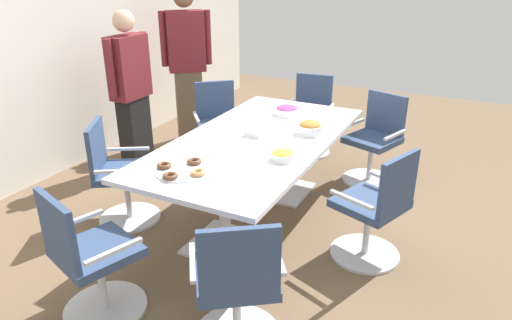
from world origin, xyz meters
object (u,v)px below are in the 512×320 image
Objects in this scene: office_chair_5 at (218,129)px; napkin_pile at (256,130)px; person_standing_0 at (131,90)px; donut_platter at (182,170)px; office_chair_4 at (310,119)px; office_chair_6 at (119,178)px; conference_table at (256,152)px; office_chair_3 at (375,144)px; office_chair_1 at (237,289)px; person_standing_1 at (187,63)px; office_chair_0 at (90,262)px; snack_bowl_pretzels at (310,128)px; snack_bowl_candy_mix at (287,110)px; snack_bowl_chips_yellow at (283,155)px; office_chair_2 at (375,212)px.

office_chair_5 is 5.74× the size of napkin_pile.
person_standing_0 is 1.93m from donut_platter.
office_chair_4 is 2.56m from donut_platter.
donut_platter is 0.93m from napkin_pile.
office_chair_6 is 2.31× the size of donut_platter.
conference_table is 1.46m from office_chair_3.
person_standing_1 reaches higher than office_chair_1.
office_chair_0 and office_chair_1 have the same top height.
person_standing_1 is (0.14, 2.38, 0.59)m from office_chair_3.
person_standing_0 reaches higher than snack_bowl_pretzels.
office_chair_1 is at bearing -163.76° from snack_bowl_candy_mix.
conference_table is 15.14× the size of napkin_pile.
office_chair_5 is at bearing 47.11° from napkin_pile.
office_chair_3 is at bearing -34.27° from napkin_pile.
conference_table is 0.88m from donut_platter.
office_chair_4 and office_chair_6 have the same top height.
conference_table is at bearing 77.90° from office_chair_1.
office_chair_1 is 0.48× the size of person_standing_1.
snack_bowl_chips_yellow is 1.15× the size of napkin_pile.
office_chair_5 is (2.33, 1.53, 0.00)m from office_chair_1.
office_chair_0 is at bearing 61.68° from office_chair_5.
office_chair_1 is (-1.43, -0.60, -0.22)m from conference_table.
office_chair_4 is at bearing 6.43° from snack_bowl_candy_mix.
office_chair_4 is (1.87, 1.23, 0.00)m from office_chair_2.
conference_table is 2.64× the size of office_chair_3.
office_chair_2 is 4.98× the size of snack_bowl_chips_yellow.
office_chair_5 is 1.28m from napkin_pile.
napkin_pile is at bearing 74.89° from office_chair_3.
snack_bowl_candy_mix is at bearing 21.66° from snack_bowl_chips_yellow.
snack_bowl_pretzels is 1.38× the size of napkin_pile.
person_standing_1 is at bearing 93.67° from office_chair_1.
office_chair_1 is at bearing 32.13° from office_chair_6.
snack_bowl_chips_yellow is at bearing -129.91° from conference_table.
office_chair_1 is 1.19m from snack_bowl_chips_yellow.
person_standing_1 is (-0.32, 1.50, 0.59)m from office_chair_4.
snack_bowl_chips_yellow is at bearing -132.87° from napkin_pile.
person_standing_0 is 1.01m from person_standing_1.
office_chair_0 is 1.76m from napkin_pile.
office_chair_6 reaches higher than snack_bowl_pretzels.
office_chair_2 is 1.47m from donut_platter.
office_chair_0 is 0.48× the size of person_standing_1.
office_chair_6 is at bearing 44.81° from office_chair_5.
person_standing_0 is at bearing 102.40° from snack_bowl_candy_mix.
person_standing_0 reaches higher than donut_platter.
snack_bowl_pretzels is at bearing 87.87° from office_chair_0.
office_chair_6 reaches higher than snack_bowl_chips_yellow.
donut_platter is at bearing 82.62° from person_standing_1.
napkin_pile is (0.26, 1.13, 0.39)m from office_chair_2.
office_chair_2 is 0.53× the size of person_standing_0.
office_chair_6 is (-1.49, 0.10, 0.00)m from office_chair_5.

